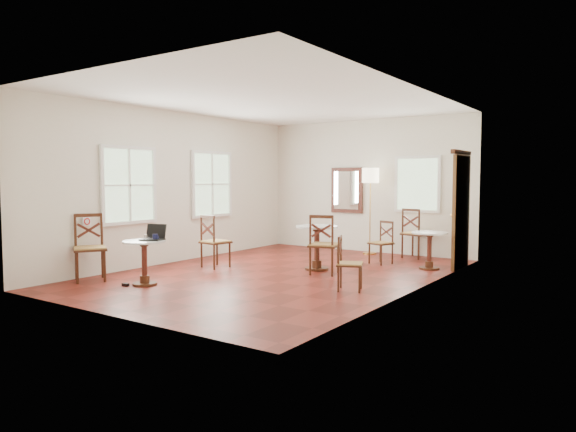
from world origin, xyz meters
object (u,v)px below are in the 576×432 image
object	(u,v)px
chair_back_b	(382,243)
chair_mid_b	(349,263)
chair_mid_a	(324,245)
laptop	(154,236)
water_glass	(146,238)
chair_back_a	(415,233)
cafe_table_back	(429,246)
navy_mug	(155,237)
cafe_table_near	(144,258)
mouse	(150,238)
chair_near_b	(90,248)
floor_lamp	(370,181)
chair_near_a	(214,241)
cafe_table_mid	(317,243)
power_adapter	(125,285)

from	to	relation	value
chair_back_b	chair_mid_b	bearing A→B (deg)	-57.88
chair_mid_a	chair_mid_b	size ratio (longest dim) A/B	1.28
laptop	water_glass	distance (m)	0.15
chair_back_a	water_glass	xyz separation A→B (m)	(-2.43, -5.12, 0.22)
cafe_table_back	laptop	distance (m)	4.93
chair_mid_a	navy_mug	bearing A→B (deg)	38.59
cafe_table_near	mouse	xyz separation A→B (m)	(-0.05, 0.17, 0.29)
chair_near_b	floor_lamp	world-z (taller)	floor_lamp
chair_near_a	chair_near_b	bearing A→B (deg)	77.66
cafe_table_near	chair_back_a	size ratio (longest dim) A/B	0.67
chair_near_a	chair_back_a	size ratio (longest dim) A/B	0.94
chair_near_a	navy_mug	world-z (taller)	chair_near_a
laptop	chair_back_b	bearing A→B (deg)	43.41
chair_near_b	chair_back_b	xyz separation A→B (m)	(3.21, 4.30, -0.13)
mouse	cafe_table_near	bearing A→B (deg)	-93.05
chair_mid_a	chair_back_b	bearing A→B (deg)	-116.28
floor_lamp	chair_back_b	bearing A→B (deg)	-54.56
laptop	mouse	world-z (taller)	laptop
mouse	navy_mug	xyz separation A→B (m)	(0.17, -0.05, 0.03)
chair_near_b	floor_lamp	bearing A→B (deg)	7.54
chair_mid_a	water_glass	world-z (taller)	chair_mid_a
cafe_table_mid	chair_mid_a	world-z (taller)	chair_mid_a
laptop	cafe_table_near	bearing A→B (deg)	-117.15
chair_back_b	power_adapter	distance (m)	4.90
cafe_table_back	mouse	world-z (taller)	mouse
chair_back_b	cafe_table_mid	bearing A→B (deg)	-98.98
floor_lamp	chair_mid_a	bearing A→B (deg)	-80.96
floor_lamp	laptop	distance (m)	5.23
cafe_table_near	cafe_table_back	world-z (taller)	cafe_table_near
cafe_table_back	chair_mid_b	distance (m)	2.53
navy_mug	laptop	bearing A→B (deg)	151.83
chair_near_a	chair_near_b	xyz separation A→B (m)	(-0.81, -2.11, 0.05)
chair_back_b	water_glass	bearing A→B (deg)	-100.08
cafe_table_near	chair_mid_b	size ratio (longest dim) A/B	0.86
laptop	power_adapter	bearing A→B (deg)	-136.20
floor_lamp	power_adapter	world-z (taller)	floor_lamp
chair_near_b	water_glass	xyz separation A→B (m)	(1.04, 0.28, 0.20)
cafe_table_near	chair_near_b	distance (m)	1.07
cafe_table_near	chair_mid_a	bearing A→B (deg)	52.67
floor_lamp	power_adapter	xyz separation A→B (m)	(-1.59, -5.37, -1.59)
chair_back_b	floor_lamp	distance (m)	1.80
chair_mid_a	power_adapter	world-z (taller)	chair_mid_a
cafe_table_back	chair_near_a	distance (m)	4.00
chair_mid_b	chair_back_a	bearing A→B (deg)	-16.27
laptop	chair_near_b	bearing A→B (deg)	-175.63
cafe_table_near	cafe_table_back	distance (m)	5.08
floor_lamp	water_glass	size ratio (longest dim) A/B	20.89
chair_near_a	floor_lamp	size ratio (longest dim) A/B	0.52
chair_back_a	floor_lamp	distance (m)	1.51
chair_back_a	navy_mug	size ratio (longest dim) A/B	8.28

